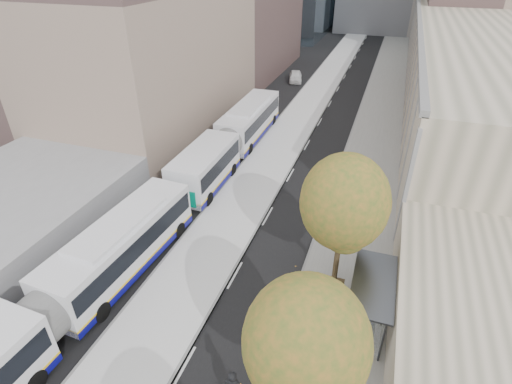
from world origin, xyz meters
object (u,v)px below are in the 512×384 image
at_px(bus_shelter, 377,291).
at_px(bus_far, 233,137).
at_px(bus_near, 67,296).
at_px(distant_car, 295,76).

relative_size(bus_shelter, bus_far, 0.24).
relative_size(bus_shelter, bus_near, 0.24).
bearing_deg(distant_car, bus_far, -102.48).
bearing_deg(bus_shelter, distant_car, 109.07).
distance_m(bus_near, bus_far, 19.29).
height_order(bus_shelter, bus_near, bus_near).
distance_m(bus_shelter, bus_far, 19.70).
distance_m(bus_far, distant_car, 23.76).
height_order(bus_near, bus_far, bus_far).
height_order(bus_far, distant_car, bus_far).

